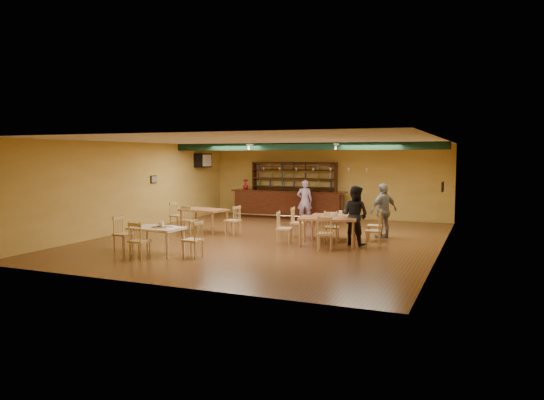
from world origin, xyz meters
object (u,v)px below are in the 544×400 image
at_px(dining_table_b, 335,227).
at_px(near_table, 157,241).
at_px(dining_table_d, 328,231).
at_px(patron_right_a, 355,215).
at_px(patron_bar, 305,201).
at_px(bar_counter, 288,204).
at_px(dining_table_a, 204,220).

bearing_deg(dining_table_b, near_table, -137.02).
xyz_separation_m(dining_table_d, patron_right_a, (0.68, 0.41, 0.45)).
bearing_deg(patron_bar, bar_counter, -59.73).
xyz_separation_m(near_table, patron_bar, (1.37, 7.70, 0.45)).
bearing_deg(dining_table_a, patron_right_a, 3.45).
bearing_deg(patron_bar, near_table, 59.82).
distance_m(dining_table_d, patron_bar, 5.28).
bearing_deg(dining_table_b, patron_right_a, -51.42).
bearing_deg(dining_table_b, dining_table_d, -90.91).
height_order(dining_table_a, patron_bar, patron_bar).
bearing_deg(patron_right_a, dining_table_a, 13.93).
relative_size(dining_table_d, near_table, 1.22).
bearing_deg(dining_table_d, dining_table_b, 84.27).
height_order(dining_table_a, patron_right_a, patron_right_a).
distance_m(bar_counter, patron_right_a, 6.52).
relative_size(bar_counter, dining_table_d, 2.95).
xyz_separation_m(bar_counter, dining_table_a, (-1.30, -4.54, -0.19)).
bearing_deg(patron_right_a, bar_counter, -31.66).
height_order(dining_table_a, dining_table_d, dining_table_d).
bearing_deg(dining_table_a, dining_table_d, -2.41).
relative_size(near_table, patron_bar, 0.82).
xyz_separation_m(dining_table_d, near_table, (-3.71, -2.98, -0.05)).
height_order(dining_table_b, patron_right_a, patron_right_a).
height_order(dining_table_d, patron_right_a, patron_right_a).
height_order(patron_bar, patron_right_a, patron_right_a).
bearing_deg(dining_table_a, near_table, -67.03).
distance_m(bar_counter, dining_table_a, 4.73).
bearing_deg(bar_counter, patron_right_a, -51.94).
bearing_deg(near_table, patron_right_a, 40.11).
xyz_separation_m(bar_counter, dining_table_d, (3.34, -5.54, -0.16)).
relative_size(bar_counter, patron_bar, 2.96).
relative_size(near_table, patron_right_a, 0.78).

